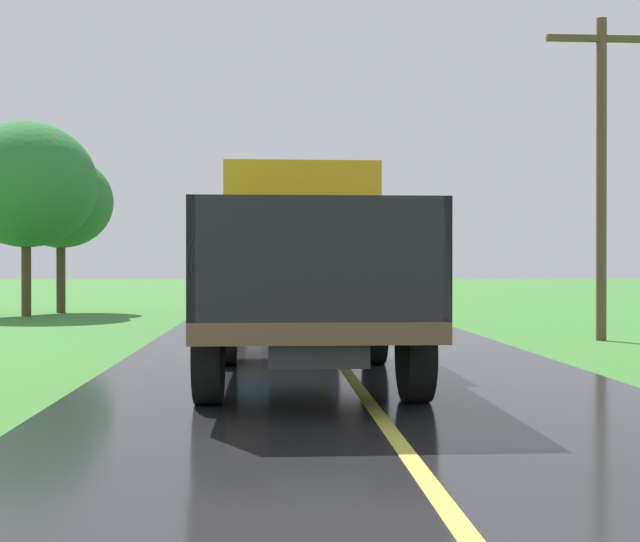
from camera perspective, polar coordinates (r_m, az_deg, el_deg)
banana_truck_near at (r=11.04m, az=-1.11°, el=0.31°), size 2.38×5.82×2.80m
banana_truck_far at (r=20.94m, az=-2.65°, el=0.27°), size 2.38×5.82×2.80m
utility_pole_roadside at (r=17.69m, az=18.50°, el=6.89°), size 2.22×0.20×6.38m
roadside_tree_mid_right at (r=26.54m, az=-19.27°, el=5.54°), size 4.15×4.15×5.78m
roadside_tree_far_left at (r=28.02m, az=-17.13°, el=4.48°), size 3.26×3.26×5.00m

